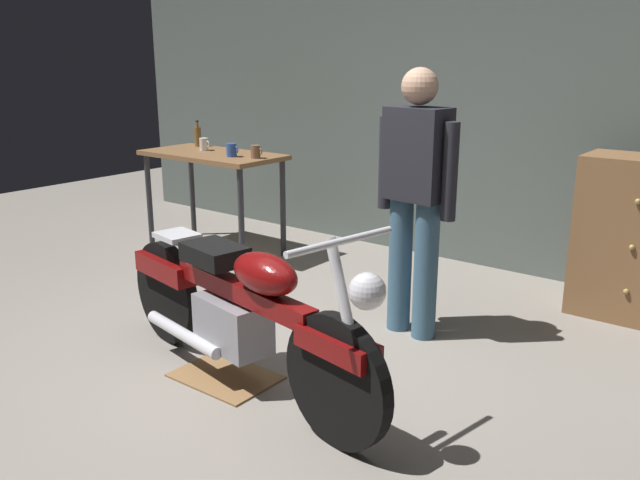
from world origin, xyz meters
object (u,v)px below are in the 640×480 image
object	(u,v)px
motorcycle	(239,308)
mug_brown_stoneware	(256,152)
bottle	(198,136)
person_standing	(416,192)
mug_white_ceramic	(204,144)
mug_blue_enamel	(232,150)

from	to	relation	value
motorcycle	mug_brown_stoneware	world-z (taller)	mug_brown_stoneware
motorcycle	bottle	distance (m)	3.13
person_standing	mug_brown_stoneware	world-z (taller)	person_standing
mug_white_ceramic	motorcycle	bearing A→B (deg)	-39.34
motorcycle	person_standing	xyz separation A→B (m)	(0.36, 1.19, 0.48)
mug_brown_stoneware	mug_white_ceramic	xyz separation A→B (m)	(-0.69, 0.06, 0.00)
mug_white_ceramic	mug_brown_stoneware	bearing A→B (deg)	-4.74
mug_blue_enamel	mug_white_ceramic	size ratio (longest dim) A/B	1.09
motorcycle	mug_brown_stoneware	size ratio (longest dim) A/B	18.85
mug_blue_enamel	mug_white_ceramic	xyz separation A→B (m)	(-0.47, 0.12, -0.00)
motorcycle	mug_blue_enamel	xyz separation A→B (m)	(-1.68, 1.65, 0.51)
mug_brown_stoneware	mug_white_ceramic	size ratio (longest dim) A/B	1.02
bottle	mug_blue_enamel	bearing A→B (deg)	-20.73
mug_brown_stoneware	bottle	distance (m)	0.97
mug_white_ceramic	bottle	bearing A→B (deg)	148.32
mug_blue_enamel	bottle	size ratio (longest dim) A/B	0.51
mug_blue_enamel	mug_brown_stoneware	world-z (taller)	mug_blue_enamel
mug_white_ceramic	bottle	xyz separation A→B (m)	(-0.25, 0.15, 0.04)
mug_brown_stoneware	bottle	size ratio (longest dim) A/B	0.48
motorcycle	person_standing	world-z (taller)	person_standing
mug_blue_enamel	mug_brown_stoneware	size ratio (longest dim) A/B	1.07
person_standing	mug_blue_enamel	distance (m)	2.09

